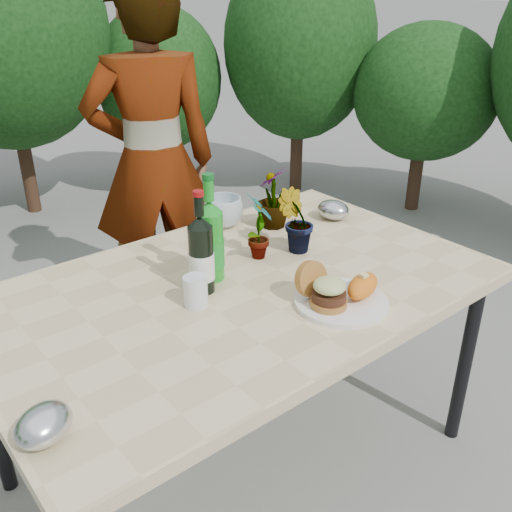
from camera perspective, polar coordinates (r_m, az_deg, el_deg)
ground at (r=2.27m, az=-1.35°, el=-19.56°), size 80.00×80.00×0.00m
patio_table at (r=1.84m, az=-1.57°, el=-4.38°), size 1.60×1.00×0.75m
shrub_hedge at (r=3.18m, az=-16.98°, el=15.89°), size 6.86×5.14×2.08m
dinner_plate at (r=1.72m, az=8.51°, el=-4.54°), size 0.28×0.28×0.01m
burger_stack at (r=1.67m, az=6.86°, el=-3.35°), size 0.11×0.16×0.11m
sweet_potato at (r=1.74m, az=10.61°, el=-2.96°), size 0.17×0.12×0.06m
grilled_veg at (r=1.78m, az=6.76°, el=-2.63°), size 0.08×0.05×0.03m
wine_bottle at (r=1.73m, az=-5.50°, el=0.04°), size 0.08×0.08×0.33m
sparkling_water at (r=1.80m, az=-4.56°, el=1.43°), size 0.08×0.08×0.35m
plastic_cup at (r=1.69m, az=-6.06°, el=-3.54°), size 0.07×0.07×0.09m
seedling_left at (r=1.93m, az=0.30°, el=2.98°), size 0.14×0.15×0.24m
seedling_mid at (r=1.99m, az=3.99°, el=3.48°), size 0.16×0.16×0.23m
seedling_right at (r=2.19m, az=1.75°, el=5.85°), size 0.18×0.18×0.23m
blue_bowl at (r=2.22m, az=-3.26°, el=4.44°), size 0.19×0.19×0.12m
foil_packet_left at (r=1.32m, az=-20.46°, el=-15.50°), size 0.17×0.16×0.08m
foil_packet_right at (r=2.31m, az=7.72°, el=4.60°), size 0.14×0.16×0.08m
person at (r=2.75m, az=-10.25°, el=9.08°), size 0.71×0.59×1.67m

